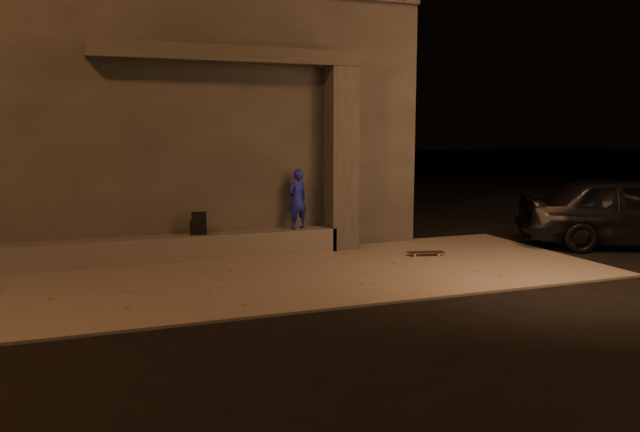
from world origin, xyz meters
name	(u,v)px	position (x,y,z in m)	size (l,w,h in m)	color
ground	(331,306)	(0.00, 0.00, 0.00)	(120.00, 120.00, 0.00)	black
sidewalk	(287,274)	(0.00, 2.00, 0.02)	(11.00, 4.40, 0.04)	slate
building	(183,122)	(-1.00, 6.49, 2.61)	(9.00, 5.10, 5.22)	#34322F
ledge	(181,247)	(-1.50, 3.75, 0.27)	(6.00, 0.55, 0.45)	#53514B
column	(341,159)	(1.70, 3.75, 1.84)	(0.55, 0.55, 3.60)	#34322F
canopy	(230,55)	(-0.50, 3.80, 3.78)	(5.00, 0.70, 0.28)	#34322F
skateboarder	(297,199)	(0.78, 3.75, 1.08)	(0.43, 0.28, 1.17)	#191BA6
backpack	(198,226)	(-1.17, 3.75, 0.64)	(0.34, 0.25, 0.43)	black
skateboard	(426,253)	(2.92, 2.44, 0.10)	(0.72, 0.35, 0.08)	black
car_a	(630,212)	(7.41, 1.92, 0.75)	(1.77, 4.39, 1.50)	black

